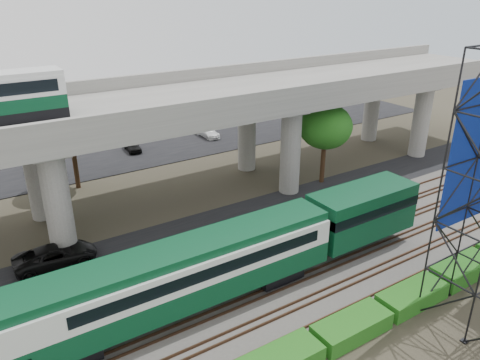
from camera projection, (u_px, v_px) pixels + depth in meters
ground at (287, 300)px, 28.37m from camera, size 140.00×140.00×0.00m
ballast_bed at (268, 282)px, 29.88m from camera, size 90.00×12.00×0.20m
service_road at (204, 229)px, 36.48m from camera, size 90.00×5.00×0.08m
parking_lot at (107, 147)px, 54.65m from camera, size 90.00×18.00×0.08m
harbor_water at (61, 108)px, 71.67m from camera, size 140.00×40.00×0.03m
rail_tracks at (268, 280)px, 29.81m from camera, size 90.00×9.52×0.16m
commuter_train at (215, 263)px, 26.87m from camera, size 29.30×3.06×4.30m
overpass at (156, 113)px, 37.04m from camera, size 80.00×12.00×12.40m
hedge_strip at (352, 326)px, 25.33m from camera, size 34.60×1.80×1.20m
trees at (114, 152)px, 36.37m from camera, size 40.94×16.94×7.69m
suv at (55, 256)px, 31.38m from camera, size 5.42×2.60×1.49m
parked_cars at (122, 140)px, 55.01m from camera, size 37.87×9.41×1.27m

